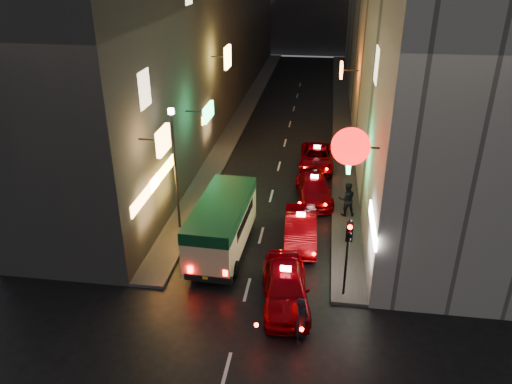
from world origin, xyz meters
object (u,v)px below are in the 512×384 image
at_px(taxi_near, 285,284).
at_px(lamp_post, 175,162).
at_px(pedestrian_crossing, 302,318).
at_px(traffic_light, 348,243).
at_px(minibus, 222,221).

relative_size(taxi_near, lamp_post, 0.96).
relative_size(pedestrian_crossing, traffic_light, 0.60).
distance_m(minibus, traffic_light, 6.38).
height_order(minibus, pedestrian_crossing, minibus).
bearing_deg(minibus, pedestrian_crossing, -53.97).
distance_m(taxi_near, lamp_post, 8.26).
xyz_separation_m(minibus, traffic_light, (5.61, -2.84, 1.04)).
relative_size(minibus, pedestrian_crossing, 2.91).
xyz_separation_m(taxi_near, traffic_light, (2.35, 0.58, 1.78)).
height_order(minibus, taxi_near, minibus).
bearing_deg(traffic_light, lamp_post, 151.09).
distance_m(minibus, pedestrian_crossing, 6.89).
height_order(taxi_near, traffic_light, traffic_light).
bearing_deg(pedestrian_crossing, taxi_near, 38.52).
bearing_deg(traffic_light, taxi_near, -166.13).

